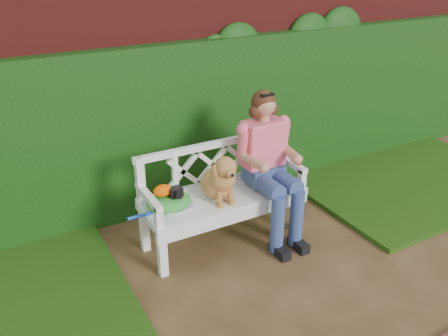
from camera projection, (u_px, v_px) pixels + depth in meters
ground at (282, 287)px, 3.86m from camera, size 60.00×60.00×0.00m
brick_wall at (181, 97)px, 4.89m from camera, size 10.00×0.30×2.20m
ivy_hedge at (191, 126)px, 4.82m from camera, size 10.00×0.18×1.70m
grass_right at (404, 177)px, 5.61m from camera, size 2.60×2.00×0.05m
garden_bench at (224, 218)px, 4.37m from camera, size 1.62×0.71×0.48m
seated_woman at (265, 167)px, 4.36m from camera, size 0.61×0.79×1.35m
dog at (219, 176)px, 4.11m from camera, size 0.34×0.44×0.45m
tennis_racket at (173, 207)px, 4.05m from camera, size 0.66×0.36×0.03m
green_bag at (169, 202)px, 4.03m from camera, size 0.46×0.39×0.13m
camera_item at (175, 192)px, 3.97m from camera, size 0.11×0.09×0.08m
baseball_glove at (163, 191)px, 3.95m from camera, size 0.19×0.17×0.10m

